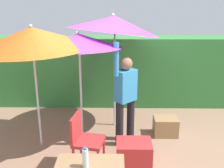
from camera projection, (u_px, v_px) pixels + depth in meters
ground_plane at (112, 148)px, 4.83m from camera, size 24.00×24.00×0.00m
hedge_row at (113, 71)px, 6.63m from camera, size 8.00×0.70×1.67m
umbrella_rainbow at (114, 24)px, 5.08m from camera, size 1.82×1.80×2.42m
umbrella_orange at (78, 41)px, 4.54m from camera, size 1.50×1.51×2.06m
umbrella_yellow at (32, 38)px, 4.35m from camera, size 1.96×1.95×2.16m
person_vendor at (126, 95)px, 4.74m from camera, size 0.47×0.44×1.88m
chair_plastic at (84, 138)px, 4.13m from camera, size 0.51×0.51×0.89m
cooler_box at (134, 152)px, 4.34m from camera, size 0.56×0.44×0.37m
crate_cardboard at (165, 126)px, 5.25m from camera, size 0.45×0.38×0.35m
bottle_water at (85, 158)px, 3.04m from camera, size 0.07×0.07×0.24m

